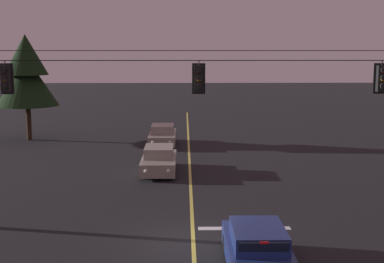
{
  "coord_description": "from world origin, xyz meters",
  "views": [
    {
      "loc": [
        -0.3,
        -17.03,
        6.44
      ],
      "look_at": [
        0.0,
        3.02,
        3.35
      ],
      "focal_mm": 49.13,
      "sensor_mm": 36.0,
      "label": 1
    }
  ],
  "objects_px": {
    "traffic_light_left_inner": "(199,79)",
    "traffic_light_centre": "(381,79)",
    "car_waiting_near_lane": "(257,250)",
    "car_oncoming_trailing": "(163,136)",
    "tree_verge_far": "(26,74)",
    "traffic_light_leftmost": "(5,79)",
    "car_oncoming_lead": "(159,160)"
  },
  "relations": [
    {
      "from": "traffic_light_left_inner",
      "to": "traffic_light_centre",
      "type": "bearing_deg",
      "value": 0.0
    },
    {
      "from": "traffic_light_centre",
      "to": "car_waiting_near_lane",
      "type": "height_order",
      "value": "traffic_light_centre"
    },
    {
      "from": "traffic_light_leftmost",
      "to": "traffic_light_centre",
      "type": "relative_size",
      "value": 1.0
    },
    {
      "from": "traffic_light_left_inner",
      "to": "traffic_light_centre",
      "type": "xyz_separation_m",
      "value": [
        6.65,
        0.0,
        0.0
      ]
    },
    {
      "from": "tree_verge_far",
      "to": "car_oncoming_lead",
      "type": "bearing_deg",
      "value": -46.41
    },
    {
      "from": "traffic_light_left_inner",
      "to": "car_oncoming_lead",
      "type": "relative_size",
      "value": 0.28
    },
    {
      "from": "traffic_light_leftmost",
      "to": "traffic_light_left_inner",
      "type": "xyz_separation_m",
      "value": [
        6.96,
        0.0,
        0.0
      ]
    },
    {
      "from": "traffic_light_leftmost",
      "to": "car_waiting_near_lane",
      "type": "distance_m",
      "value": 10.75
    },
    {
      "from": "car_waiting_near_lane",
      "to": "traffic_light_leftmost",
      "type": "bearing_deg",
      "value": 153.1
    },
    {
      "from": "car_oncoming_trailing",
      "to": "tree_verge_far",
      "type": "bearing_deg",
      "value": 167.44
    },
    {
      "from": "traffic_light_centre",
      "to": "car_oncoming_trailing",
      "type": "distance_m",
      "value": 19.49
    },
    {
      "from": "traffic_light_left_inner",
      "to": "traffic_light_centre",
      "type": "height_order",
      "value": "same"
    },
    {
      "from": "traffic_light_leftmost",
      "to": "traffic_light_centre",
      "type": "bearing_deg",
      "value": 0.0
    },
    {
      "from": "car_waiting_near_lane",
      "to": "car_oncoming_lead",
      "type": "distance_m",
      "value": 13.32
    },
    {
      "from": "car_waiting_near_lane",
      "to": "car_oncoming_trailing",
      "type": "distance_m",
      "value": 21.44
    },
    {
      "from": "car_waiting_near_lane",
      "to": "car_oncoming_lead",
      "type": "bearing_deg",
      "value": 105.25
    },
    {
      "from": "car_oncoming_lead",
      "to": "tree_verge_far",
      "type": "bearing_deg",
      "value": 133.59
    },
    {
      "from": "car_oncoming_lead",
      "to": "traffic_light_left_inner",
      "type": "bearing_deg",
      "value": -77.49
    },
    {
      "from": "traffic_light_leftmost",
      "to": "car_waiting_near_lane",
      "type": "relative_size",
      "value": 0.28
    },
    {
      "from": "traffic_light_leftmost",
      "to": "tree_verge_far",
      "type": "height_order",
      "value": "tree_verge_far"
    },
    {
      "from": "traffic_light_left_inner",
      "to": "tree_verge_far",
      "type": "bearing_deg",
      "value": 122.0
    },
    {
      "from": "car_oncoming_trailing",
      "to": "tree_verge_far",
      "type": "height_order",
      "value": "tree_verge_far"
    },
    {
      "from": "traffic_light_centre",
      "to": "car_oncoming_trailing",
      "type": "height_order",
      "value": "traffic_light_centre"
    },
    {
      "from": "traffic_light_left_inner",
      "to": "car_waiting_near_lane",
      "type": "xyz_separation_m",
      "value": [
        1.62,
        -4.35,
        -4.8
      ]
    },
    {
      "from": "car_oncoming_trailing",
      "to": "car_oncoming_lead",
      "type": "bearing_deg",
      "value": -89.01
    },
    {
      "from": "traffic_light_left_inner",
      "to": "car_waiting_near_lane",
      "type": "bearing_deg",
      "value": -69.62
    },
    {
      "from": "traffic_light_left_inner",
      "to": "traffic_light_leftmost",
      "type": "bearing_deg",
      "value": 180.0
    },
    {
      "from": "car_oncoming_lead",
      "to": "tree_verge_far",
      "type": "relative_size",
      "value": 0.58
    },
    {
      "from": "car_oncoming_trailing",
      "to": "car_waiting_near_lane",
      "type": "bearing_deg",
      "value": -80.21
    },
    {
      "from": "traffic_light_centre",
      "to": "traffic_light_left_inner",
      "type": "bearing_deg",
      "value": 180.0
    },
    {
      "from": "traffic_light_centre",
      "to": "tree_verge_far",
      "type": "bearing_deg",
      "value": 134.29
    },
    {
      "from": "car_oncoming_lead",
      "to": "traffic_light_leftmost",
      "type": "bearing_deg",
      "value": -120.85
    }
  ]
}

